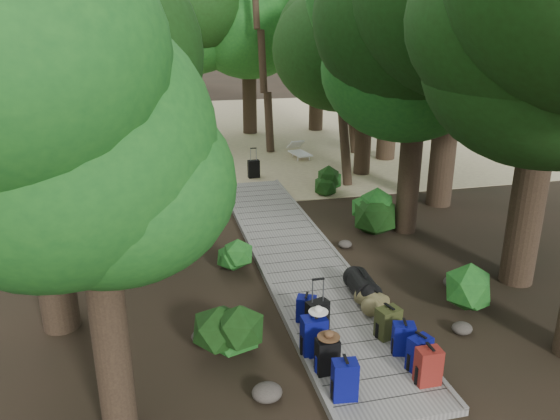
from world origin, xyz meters
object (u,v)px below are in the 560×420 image
object	(u,v)px
duffel_right_khaki	(372,299)
kayak	(134,168)
backpack_left_a	(345,378)
duffel_right_black	(362,286)
sun_lounger	(300,151)
backpack_right_c	(404,337)
backpack_left_c	(314,334)
suitcase_on_boardwalk	(317,317)
lone_suitcase_on_sand	(254,169)
backpack_right_a	(428,364)
backpack_left_d	(306,307)
backpack_right_d	(388,321)
backpack_right_b	(419,352)
backpack_left_b	(327,354)

from	to	relation	value
duffel_right_khaki	kayak	world-z (taller)	duffel_right_khaki
backpack_left_a	duffel_right_black	world-z (taller)	backpack_left_a
sun_lounger	backpack_right_c	bearing A→B (deg)	-107.67
backpack_left_c	sun_lounger	xyz separation A→B (m)	(3.52, 13.43, -0.18)
backpack_left_a	sun_lounger	xyz separation A→B (m)	(3.41, 14.62, -0.15)
suitcase_on_boardwalk	lone_suitcase_on_sand	size ratio (longest dim) A/B	0.98
backpack_right_c	duffel_right_black	bearing A→B (deg)	103.99
backpack_right_a	lone_suitcase_on_sand	world-z (taller)	backpack_right_a
duffel_right_black	kayak	bearing A→B (deg)	115.95
backpack_left_d	suitcase_on_boardwalk	size ratio (longest dim) A/B	0.87
backpack_right_a	kayak	bearing A→B (deg)	108.32
backpack_right_d	duffel_right_black	size ratio (longest dim) A/B	0.78
backpack_right_b	sun_lounger	world-z (taller)	backpack_right_b
lone_suitcase_on_sand	backpack_left_d	bearing A→B (deg)	-100.13
backpack_left_b	kayak	size ratio (longest dim) A/B	0.22
backpack_right_d	duffel_right_black	bearing A→B (deg)	71.93
backpack_left_b	suitcase_on_boardwalk	xyz separation A→B (m)	(0.19, 1.15, -0.02)
duffel_right_khaki	kayak	bearing A→B (deg)	85.32
duffel_right_black	lone_suitcase_on_sand	size ratio (longest dim) A/B	1.23
backpack_left_c	kayak	size ratio (longest dim) A/B	0.26
backpack_left_a	backpack_right_a	distance (m)	1.37
backpack_right_d	backpack_left_a	bearing A→B (deg)	-147.68
kayak	backpack_right_a	bearing A→B (deg)	-56.79
duffel_right_khaki	backpack_right_a	bearing A→B (deg)	-117.49
sun_lounger	backpack_right_b	bearing A→B (deg)	-107.21
duffel_right_black	kayak	size ratio (longest dim) A/B	0.27
backpack_left_d	backpack_right_b	bearing A→B (deg)	-29.40
duffel_right_khaki	duffel_right_black	distance (m)	0.49
backpack_right_a	lone_suitcase_on_sand	size ratio (longest dim) A/B	1.04
backpack_right_c	sun_lounger	size ratio (longest dim) A/B	0.33
backpack_left_a	backpack_right_b	distance (m)	1.45
backpack_left_a	backpack_left_d	bearing A→B (deg)	95.16
lone_suitcase_on_sand	kayak	distance (m)	4.52
backpack_left_b	backpack_left_c	world-z (taller)	backpack_left_c
backpack_left_a	backpack_right_b	bearing A→B (deg)	22.11
backpack_left_c	lone_suitcase_on_sand	size ratio (longest dim) A/B	1.20
backpack_right_b	backpack_right_d	distance (m)	1.01
backpack_right_d	duffel_right_khaki	world-z (taller)	backpack_right_d
backpack_right_b	lone_suitcase_on_sand	size ratio (longest dim) A/B	1.01
duffel_right_khaki	backpack_left_a	bearing A→B (deg)	-147.22
sun_lounger	backpack_left_c	bearing A→B (deg)	-113.88
backpack_left_c	sun_lounger	bearing A→B (deg)	74.75
backpack_left_d	backpack_right_a	bearing A→B (deg)	-34.51
kayak	backpack_left_b	bearing A→B (deg)	-61.67
backpack_left_b	backpack_right_b	distance (m)	1.48
backpack_left_a	duffel_right_khaki	distance (m)	2.77
duffel_right_khaki	sun_lounger	world-z (taller)	sun_lounger
backpack_right_b	suitcase_on_boardwalk	bearing A→B (deg)	113.05
backpack_right_d	lone_suitcase_on_sand	bearing A→B (deg)	77.43
backpack_right_a	duffel_right_black	size ratio (longest dim) A/B	0.85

